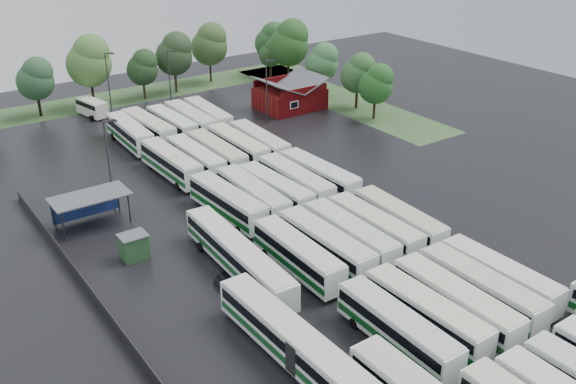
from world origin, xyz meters
TOP-DOWN VIEW (x-y plane):
  - ground at (0.00, 0.00)m, footprint 160.00×160.00m
  - brick_building at (24.00, 42.77)m, footprint 10.07×8.60m
  - wash_shed at (-17.20, 22.02)m, footprint 8.20×4.20m
  - utility_hut at (-16.20, 12.60)m, footprint 2.70×2.20m
  - grass_strip_north at (2.00, 64.80)m, footprint 80.00×10.00m
  - grass_strip_east at (34.00, 42.80)m, footprint 10.00×50.00m
  - west_fence at (-22.20, 8.00)m, footprint 0.10×50.00m
  - bus_r1c0 at (-4.58, -12.41)m, footprint 2.74×12.10m
  - bus_r1c1 at (-1.23, -12.29)m, footprint 2.80×12.14m
  - bus_r1c2 at (1.85, -12.69)m, footprint 2.80×12.51m
  - bus_r1c3 at (5.20, -12.55)m, footprint 2.65×12.31m
  - bus_r1c4 at (8.22, -12.15)m, footprint 2.72×11.85m
  - bus_r2c0 at (-4.41, 1.24)m, footprint 2.83×12.15m
  - bus_r2c1 at (-1.14, 1.15)m, footprint 2.74×12.46m
  - bus_r2c2 at (1.98, 1.20)m, footprint 2.78×12.40m
  - bus_r2c3 at (5.14, 1.13)m, footprint 2.60×12.18m
  - bus_r2c4 at (8.35, 0.86)m, footprint 3.01×12.21m
  - bus_r3c0 at (-4.22, 14.78)m, footprint 3.16×12.37m
  - bus_r3c1 at (-1.12, 14.51)m, footprint 2.92×12.47m
  - bus_r3c2 at (1.92, 14.50)m, footprint 3.04×11.99m
  - bus_r3c3 at (5.06, 14.82)m, footprint 2.68×12.39m
  - bus_r3c4 at (8.41, 14.65)m, footprint 3.14×12.57m
  - bus_r4c0 at (-4.46, 28.51)m, footprint 2.91×12.44m
  - bus_r4c1 at (-1.16, 28.16)m, footprint 2.57×11.98m
  - bus_r4c2 at (1.93, 28.18)m, footprint 2.72×12.21m
  - bus_r4c3 at (5.33, 28.51)m, footprint 2.72×12.43m
  - bus_r4c4 at (8.49, 28.09)m, footprint 3.05×12.40m
  - bus_r5c0 at (-4.44, 41.86)m, footprint 3.02×12.38m
  - bus_r5c1 at (-1.36, 42.33)m, footprint 3.25×12.54m
  - bus_r5c2 at (2.19, 42.04)m, footprint 2.76×11.94m
  - bus_r5c3 at (5.16, 41.87)m, footprint 2.77×12.50m
  - bus_r5c4 at (8.28, 42.20)m, footprint 3.18×12.27m
  - artic_bus_west_b at (-9.18, 4.29)m, footprint 3.29×17.83m
  - artic_bus_west_c at (-12.37, -9.64)m, footprint 2.90×18.38m
  - minibus at (-4.29, 57.80)m, footprint 3.43×6.47m
  - tree_north_1 at (-11.00, 62.45)m, footprint 5.81×5.81m
  - tree_north_2 at (-2.16, 62.44)m, footprint 7.32×7.32m
  - tree_north_3 at (6.51, 61.44)m, footprint 5.29×5.29m
  - tree_north_4 at (12.96, 62.21)m, footprint 6.51×6.51m
  - tree_north_5 at (21.32, 64.58)m, footprint 6.73×6.73m
  - tree_north_6 at (33.74, 62.65)m, footprint 6.14×6.14m
  - tree_east_0 at (32.06, 30.63)m, footprint 5.37×5.37m
  - tree_east_1 at (33.29, 36.34)m, footprint 5.63×5.63m
  - tree_east_2 at (32.77, 45.32)m, footprint 5.69×5.69m
  - tree_east_3 at (32.33, 54.58)m, footprint 7.32×7.32m
  - tree_east_4 at (32.25, 60.59)m, footprint 4.45×4.43m
  - lamp_post_ne at (16.74, 38.45)m, footprint 1.53×0.30m
  - lamp_post_nw at (-13.78, 23.90)m, footprint 1.65×0.32m
  - lamp_post_back_w at (-1.76, 55.56)m, footprint 1.58×0.31m
  - lamp_post_back_e at (8.65, 55.54)m, footprint 1.43×0.28m
  - puddle_0 at (-4.77, -17.36)m, footprint 3.61×3.61m
  - puddle_2 at (-9.44, 2.38)m, footprint 6.37×6.37m
  - puddle_3 at (4.15, -4.68)m, footprint 4.38×4.38m

SIDE VIEW (x-z plane):
  - ground at x=0.00m, z-range 0.00..0.00m
  - puddle_0 at x=-4.77m, z-range 0.00..0.01m
  - puddle_2 at x=-9.44m, z-range 0.00..0.01m
  - puddle_3 at x=4.15m, z-range 0.00..0.01m
  - grass_strip_north at x=2.00m, z-range 0.00..0.01m
  - grass_strip_east at x=34.00m, z-range 0.00..0.01m
  - west_fence at x=-22.20m, z-range 0.00..1.20m
  - utility_hut at x=-16.20m, z-range 0.01..2.63m
  - minibus at x=-4.29m, z-range 0.15..2.83m
  - bus_r1c4 at x=8.22m, z-range 0.16..3.45m
  - bus_r5c2 at x=2.19m, z-range 0.17..3.47m
  - bus_r3c2 at x=1.92m, z-range 0.17..3.48m
  - artic_bus_west_b at x=-9.18m, z-range 0.18..3.47m
  - bus_r4c1 at x=-1.16m, z-range 0.17..3.50m
  - bus_r1c0 at x=-4.58m, z-range 0.17..3.52m
  - bus_r2c0 at x=-4.41m, z-range 0.17..3.54m
  - bus_r1c1 at x=-1.23m, z-range 0.17..3.54m
  - bus_r2c4 at x=8.35m, z-range 0.17..3.54m
  - bus_r5c4 at x=8.28m, z-range 0.17..3.55m
  - bus_r2c3 at x=5.14m, z-range 0.17..3.56m
  - bus_r4c2 at x=1.93m, z-range 0.17..3.56m
  - brick_building at x=24.00m, z-range -0.83..4.56m
  - bus_r3c0 at x=-4.22m, z-range 0.17..3.59m
  - bus_r5c0 at x=-4.44m, z-range 0.17..3.59m
  - bus_r1c3 at x=5.20m, z-range 0.17..3.60m
  - bus_r4c4 at x=8.49m, z-range 0.17..3.60m
  - artic_bus_west_c at x=-12.37m, z-range 0.19..3.59m
  - bus_r2c2 at x=1.98m, z-range 0.17..3.62m
  - bus_r4c0 at x=-4.46m, z-range 0.17..3.62m
  - bus_r3c3 at x=5.06m, z-range 0.17..3.62m
  - bus_r3c1 at x=-1.12m, z-range 0.17..3.63m
  - bus_r4c3 at x=5.33m, z-range 0.17..3.63m
  - bus_r5c1 at x=-1.36m, z-range 0.17..3.63m
  - bus_r2c1 at x=-1.14m, z-range 0.17..3.64m
  - bus_r5c3 at x=5.16m, z-range 0.17..3.65m
  - bus_r3c4 at x=8.41m, z-range 0.17..3.65m
  - bus_r1c2 at x=1.85m, z-range 0.17..3.65m
  - wash_shed at x=-17.20m, z-range 1.20..4.78m
  - tree_east_4 at x=32.25m, z-range 1.05..8.39m
  - lamp_post_back_e at x=8.65m, z-range 0.75..10.01m
  - tree_north_3 at x=6.51m, z-range 1.25..10.02m
  - tree_east_0 at x=32.06m, z-range 1.27..10.17m
  - lamp_post_ne at x=16.74m, z-range 0.80..10.76m
  - lamp_post_back_w at x=-1.76m, z-range 0.83..11.11m
  - tree_east_1 at x=33.29m, z-range 1.33..10.66m
  - tree_east_2 at x=32.77m, z-range 1.35..10.78m
  - tree_north_1 at x=-11.00m, z-range 1.38..11.00m
  - lamp_post_nw at x=-13.78m, z-range 0.86..11.55m
  - tree_north_6 at x=33.74m, z-range 1.46..11.62m
  - tree_north_4 at x=12.96m, z-range 1.55..12.34m
  - tree_north_5 at x=21.32m, z-range 1.60..12.75m
  - tree_north_2 at x=-2.16m, z-range 1.74..13.86m
  - tree_east_3 at x=32.33m, z-range 1.74..13.87m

